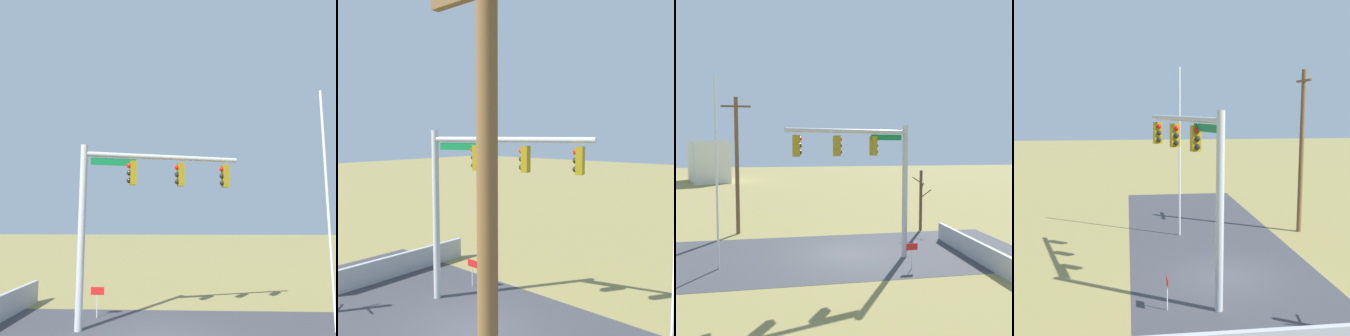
# 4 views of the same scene
# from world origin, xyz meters

# --- Properties ---
(ground_plane) EXTENTS (160.00, 160.00, 0.00)m
(ground_plane) POSITION_xyz_m (0.00, 0.00, 0.00)
(ground_plane) COLOR olive
(road_surface) EXTENTS (28.00, 8.00, 0.01)m
(road_surface) POSITION_xyz_m (-4.00, 0.00, 0.01)
(road_surface) COLOR #3D3D42
(road_surface) RESTS_ON ground_plane
(sidewalk_corner) EXTENTS (6.00, 6.00, 0.01)m
(sidewalk_corner) POSITION_xyz_m (4.04, -0.99, 0.00)
(sidewalk_corner) COLOR #B7B5AD
(sidewalk_corner) RESTS_ON ground_plane
(retaining_fence) EXTENTS (0.20, 7.31, 1.04)m
(retaining_fence) POSITION_xyz_m (6.45, -1.63, 0.52)
(retaining_fence) COLOR #A8A8AD
(retaining_fence) RESTS_ON ground_plane
(signal_mast) EXTENTS (6.33, 2.06, 6.91)m
(signal_mast) POSITION_xyz_m (1.24, -1.52, 4.90)
(signal_mast) COLOR #B2B5BA
(signal_mast) RESTS_ON ground_plane
(flagpole) EXTENTS (0.10, 0.10, 9.09)m
(flagpole) POSITION_xyz_m (-6.29, -1.25, 4.55)
(flagpole) COLOR silver
(flagpole) RESTS_ON ground_plane
(utility_pole) EXTENTS (1.90, 0.26, 9.04)m
(utility_pole) POSITION_xyz_m (-6.23, 5.56, 4.69)
(utility_pole) COLOR brown
(utility_pole) RESTS_ON ground_plane
(bare_tree) EXTENTS (1.27, 1.02, 4.17)m
(bare_tree) POSITION_xyz_m (6.12, 4.39, 2.14)
(bare_tree) COLOR brown
(bare_tree) RESTS_ON ground_plane
(open_sign) EXTENTS (0.56, 0.04, 1.22)m
(open_sign) POSITION_xyz_m (2.79, -2.75, 0.91)
(open_sign) COLOR silver
(open_sign) RESTS_ON ground_plane
(distant_building) EXTENTS (8.37, 11.26, 6.61)m
(distant_building) POSITION_xyz_m (-15.48, 41.97, 3.30)
(distant_building) COLOR silver
(distant_building) RESTS_ON ground_plane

